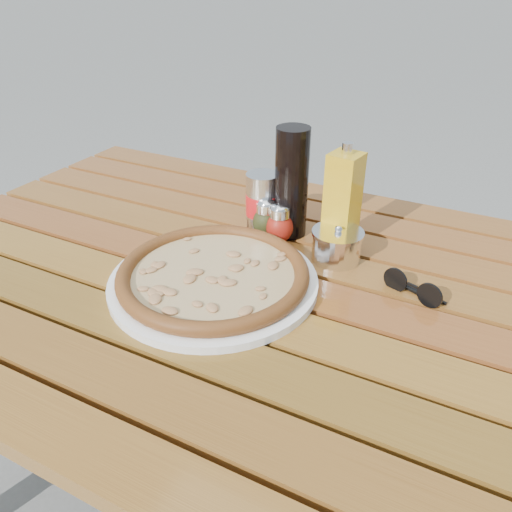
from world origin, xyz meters
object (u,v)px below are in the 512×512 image
at_px(pepper_shaker, 280,224).
at_px(olive_oil_cruet, 342,202).
at_px(parmesan_tin, 337,245).
at_px(oregano_shaker, 266,218).
at_px(pizza, 213,274).
at_px(table, 251,310).
at_px(soda_can, 262,202).
at_px(sunglasses, 413,288).
at_px(dark_bottle, 291,183).
at_px(plate, 214,281).

distance_m(pepper_shaker, olive_oil_cruet, 0.13).
bearing_deg(pepper_shaker, olive_oil_cruet, 14.85).
distance_m(pepper_shaker, parmesan_tin, 0.13).
xyz_separation_m(oregano_shaker, olive_oil_cruet, (0.15, 0.02, 0.06)).
distance_m(pizza, oregano_shaker, 0.20).
distance_m(table, parmesan_tin, 0.20).
relative_size(soda_can, sunglasses, 1.09).
height_order(dark_bottle, parmesan_tin, dark_bottle).
bearing_deg(plate, oregano_shaker, 89.70).
distance_m(oregano_shaker, parmesan_tin, 0.16).
bearing_deg(pizza, dark_bottle, 80.40).
bearing_deg(pizza, pepper_shaker, 79.90).
height_order(pepper_shaker, oregano_shaker, same).
xyz_separation_m(dark_bottle, olive_oil_cruet, (0.11, -0.01, -0.01)).
height_order(pepper_shaker, soda_can, soda_can).
relative_size(oregano_shaker, dark_bottle, 0.37).
relative_size(plate, soda_can, 3.00).
xyz_separation_m(table, sunglasses, (0.27, 0.07, 0.09)).
bearing_deg(pizza, parmesan_tin, 48.16).
xyz_separation_m(pizza, olive_oil_cruet, (0.15, 0.23, 0.07)).
bearing_deg(oregano_shaker, parmesan_tin, -8.94).
bearing_deg(oregano_shaker, pepper_shaker, -13.46).
relative_size(table, olive_oil_cruet, 6.67).
relative_size(pepper_shaker, oregano_shaker, 1.00).
bearing_deg(table, sunglasses, 14.17).
bearing_deg(sunglasses, table, -146.92).
bearing_deg(sunglasses, soda_can, -178.75).
bearing_deg(pepper_shaker, pizza, -100.10).
distance_m(pizza, soda_can, 0.23).
xyz_separation_m(plate, dark_bottle, (0.04, 0.24, 0.10)).
height_order(plate, oregano_shaker, oregano_shaker).
bearing_deg(parmesan_tin, dark_bottle, 154.64).
relative_size(pepper_shaker, soda_can, 0.68).
distance_m(table, pepper_shaker, 0.18).
relative_size(olive_oil_cruet, sunglasses, 1.90).
bearing_deg(pizza, oregano_shaker, 89.70).
height_order(table, pepper_shaker, pepper_shaker).
relative_size(pepper_shaker, sunglasses, 0.74).
bearing_deg(soda_can, dark_bottle, 5.78).
distance_m(oregano_shaker, sunglasses, 0.32).
bearing_deg(table, olive_oil_cruet, 58.55).
xyz_separation_m(table, pizza, (-0.04, -0.06, 0.10)).
distance_m(pepper_shaker, soda_can, 0.07).
distance_m(oregano_shaker, dark_bottle, 0.09).
height_order(oregano_shaker, parmesan_tin, oregano_shaker).
bearing_deg(olive_oil_cruet, plate, -123.32).
height_order(oregano_shaker, soda_can, soda_can).
bearing_deg(parmesan_tin, sunglasses, -19.94).
xyz_separation_m(pepper_shaker, oregano_shaker, (-0.03, 0.01, 0.00)).
bearing_deg(dark_bottle, oregano_shaker, -140.50).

